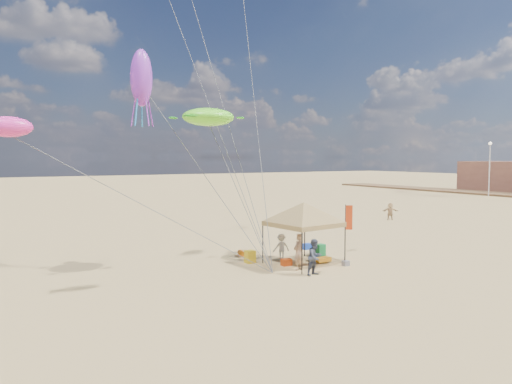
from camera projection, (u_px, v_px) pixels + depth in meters
ground at (286, 275)px, 24.75m from camera, size 280.00×280.00×0.00m
canopy_tent at (304, 205)px, 26.90m from camera, size 6.42×6.42×3.98m
feather_flag at (348, 221)px, 30.22m from camera, size 0.43×0.21×3.02m
cooler_red at (286, 262)px, 26.81m from camera, size 0.54×0.38×0.38m
cooler_blue at (307, 246)px, 31.56m from camera, size 0.54×0.38×0.38m
bag_navy at (314, 257)px, 28.21m from camera, size 0.69×0.54×0.36m
bag_orange at (241, 253)px, 29.32m from camera, size 0.54×0.69×0.36m
chair_green at (320, 250)px, 29.50m from camera, size 0.50×0.50×0.70m
chair_yellow at (250, 257)px, 27.49m from camera, size 0.50×0.50×0.70m
crate_grey at (346, 263)px, 26.76m from camera, size 0.34×0.30×0.28m
beach_cart at (323, 259)px, 27.48m from camera, size 0.90×0.50×0.24m
person_near_a at (299, 252)px, 25.71m from camera, size 0.81×0.65×1.92m
person_near_b at (315, 257)px, 24.58m from camera, size 1.02×0.87×1.83m
person_near_c at (281, 247)px, 28.20m from camera, size 1.07×0.74×1.52m
person_far_c at (390, 211)px, 46.40m from camera, size 1.50×1.29×1.63m
building_north at (511, 177)px, 84.39m from camera, size 10.00×14.00×5.20m
lamp_north at (490, 160)px, 74.64m from camera, size 0.50×0.50×8.25m
turtle_kite at (208, 117)px, 25.33m from camera, size 2.92×2.40×0.92m
fish_kite at (8, 127)px, 18.74m from camera, size 1.98×1.46×0.79m
squid_kite at (141, 78)px, 25.61m from camera, size 1.43×1.43×2.97m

